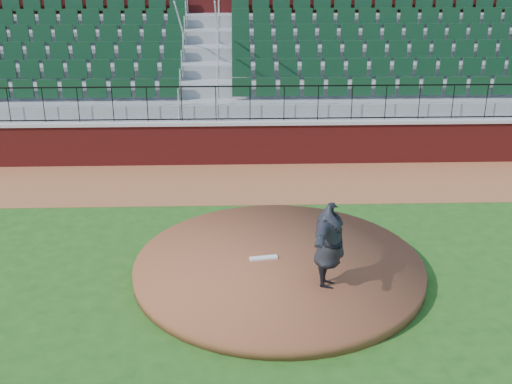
% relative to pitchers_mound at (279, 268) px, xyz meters
% --- Properties ---
extents(ground, '(90.00, 90.00, 0.00)m').
position_rel_pitchers_mound_xyz_m(ground, '(-0.42, -0.34, -0.12)').
color(ground, '#1F4D16').
rests_on(ground, ground).
extents(warning_track, '(34.00, 3.20, 0.01)m').
position_rel_pitchers_mound_xyz_m(warning_track, '(-0.42, 5.06, -0.12)').
color(warning_track, brown).
rests_on(warning_track, ground).
extents(field_wall, '(34.00, 0.35, 1.20)m').
position_rel_pitchers_mound_xyz_m(field_wall, '(-0.42, 6.66, 0.47)').
color(field_wall, maroon).
rests_on(field_wall, ground).
extents(wall_cap, '(34.00, 0.45, 0.10)m').
position_rel_pitchers_mound_xyz_m(wall_cap, '(-0.42, 6.66, 1.12)').
color(wall_cap, '#B7B7B7').
rests_on(wall_cap, field_wall).
extents(wall_railing, '(34.00, 0.05, 1.00)m').
position_rel_pitchers_mound_xyz_m(wall_railing, '(-0.42, 6.66, 1.67)').
color(wall_railing, black).
rests_on(wall_railing, wall_cap).
extents(seating_stands, '(34.00, 5.10, 4.60)m').
position_rel_pitchers_mound_xyz_m(seating_stands, '(-0.42, 9.39, 2.18)').
color(seating_stands, gray).
rests_on(seating_stands, ground).
extents(concourse_wall, '(34.00, 0.50, 5.50)m').
position_rel_pitchers_mound_xyz_m(concourse_wall, '(-0.42, 12.19, 2.62)').
color(concourse_wall, maroon).
rests_on(concourse_wall, ground).
extents(pitchers_mound, '(5.79, 5.79, 0.25)m').
position_rel_pitchers_mound_xyz_m(pitchers_mound, '(0.00, 0.00, 0.00)').
color(pitchers_mound, brown).
rests_on(pitchers_mound, ground).
extents(pitching_rubber, '(0.58, 0.24, 0.04)m').
position_rel_pitchers_mound_xyz_m(pitching_rubber, '(-0.30, 0.15, 0.14)').
color(pitching_rubber, silver).
rests_on(pitching_rubber, pitchers_mound).
extents(pitcher, '(1.04, 2.09, 1.64)m').
position_rel_pitchers_mound_xyz_m(pitcher, '(0.85, -0.94, 0.94)').
color(pitcher, black).
rests_on(pitcher, pitchers_mound).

